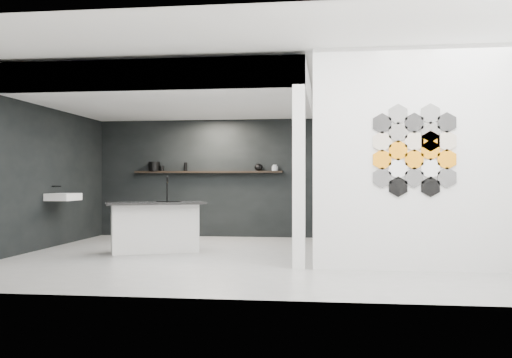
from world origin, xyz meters
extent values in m
cube|color=gray|center=(0.00, 0.00, -0.01)|extent=(7.00, 6.00, 0.01)
cube|color=silver|center=(2.23, -1.00, 1.40)|extent=(2.45, 0.15, 2.80)
cube|color=black|center=(-1.30, 2.97, 1.18)|extent=(4.40, 0.04, 2.35)
cube|color=black|center=(-3.47, 1.00, 1.18)|extent=(0.04, 4.00, 2.35)
cube|color=silver|center=(-1.30, 1.00, 2.55)|extent=(4.40, 4.00, 0.40)
cube|color=silver|center=(0.82, -1.00, 1.18)|extent=(0.16, 0.16, 2.35)
cube|color=silver|center=(-1.30, -0.92, 2.55)|extent=(4.40, 0.16, 0.40)
cube|color=silver|center=(-3.24, 0.80, 0.85)|extent=(0.40, 0.60, 0.12)
cube|color=black|center=(-1.20, 2.87, 1.30)|extent=(3.00, 0.15, 0.04)
cube|color=silver|center=(-1.51, 0.36, 0.38)|extent=(1.40, 0.98, 0.76)
cube|color=black|center=(-1.48, 0.29, 0.78)|extent=(1.64, 1.21, 0.04)
cube|color=black|center=(-1.33, 0.49, 0.79)|extent=(0.50, 0.47, 0.01)
cylinder|color=black|center=(-1.40, 0.65, 0.97)|extent=(0.03, 0.03, 0.35)
torus|color=black|center=(-1.38, 0.60, 1.15)|extent=(0.07, 0.12, 0.12)
cylinder|color=black|center=(-2.31, 2.87, 1.41)|extent=(0.27, 0.27, 0.18)
ellipsoid|color=black|center=(-0.17, 2.87, 1.39)|extent=(0.21, 0.21, 0.14)
cylinder|color=gray|center=(0.15, 2.87, 1.36)|extent=(0.15, 0.15, 0.09)
cylinder|color=gray|center=(0.15, 2.87, 1.38)|extent=(0.11, 0.11, 0.12)
cylinder|color=black|center=(-1.65, 2.87, 1.40)|extent=(0.07, 0.07, 0.17)
cylinder|color=black|center=(-2.15, 2.87, 1.37)|extent=(0.09, 0.09, 0.11)
cylinder|color=black|center=(1.86, -1.09, 1.16)|extent=(0.26, 0.02, 0.26)
cylinder|color=orange|center=(1.86, -1.09, 1.39)|extent=(0.26, 0.02, 0.26)
cylinder|color=beige|center=(1.86, -1.09, 1.61)|extent=(0.26, 0.02, 0.26)
cylinder|color=#2D2D2D|center=(1.86, -1.09, 1.84)|extent=(0.26, 0.02, 0.26)
cylinder|color=black|center=(2.06, -1.09, 1.05)|extent=(0.26, 0.02, 0.26)
cylinder|color=white|center=(2.06, -1.09, 1.27)|extent=(0.26, 0.02, 0.26)
cylinder|color=orange|center=(2.06, -1.09, 1.50)|extent=(0.26, 0.02, 0.26)
cylinder|color=#66635E|center=(2.06, -1.09, 1.73)|extent=(0.26, 0.02, 0.26)
cylinder|color=silver|center=(2.06, -1.09, 1.95)|extent=(0.26, 0.02, 0.26)
cylinder|color=black|center=(2.25, -1.09, 1.16)|extent=(0.26, 0.02, 0.26)
cylinder|color=orange|center=(2.25, -1.09, 1.39)|extent=(0.26, 0.02, 0.26)
cylinder|color=beige|center=(2.25, -1.09, 1.61)|extent=(0.26, 0.02, 0.26)
cylinder|color=#2D2D2D|center=(2.25, -1.09, 1.84)|extent=(0.26, 0.02, 0.26)
cylinder|color=black|center=(2.44, -1.09, 1.05)|extent=(0.26, 0.02, 0.26)
cylinder|color=white|center=(2.44, -1.09, 1.27)|extent=(0.26, 0.02, 0.26)
cylinder|color=orange|center=(2.44, -1.09, 1.50)|extent=(0.26, 0.02, 0.26)
cylinder|color=#66635E|center=(2.44, -1.09, 1.73)|extent=(0.26, 0.02, 0.26)
cylinder|color=silver|center=(2.44, -1.09, 1.95)|extent=(0.26, 0.02, 0.26)
cylinder|color=black|center=(2.64, -1.09, 1.16)|extent=(0.26, 0.02, 0.26)
cylinder|color=orange|center=(2.64, -1.09, 1.39)|extent=(0.26, 0.02, 0.26)
cylinder|color=beige|center=(2.64, -1.09, 1.61)|extent=(0.26, 0.02, 0.26)
cylinder|color=#2D2D2D|center=(2.64, -1.09, 1.84)|extent=(0.26, 0.02, 0.26)
cylinder|color=orange|center=(2.44, -1.09, 1.61)|extent=(0.26, 0.02, 0.26)
camera|label=1|loc=(1.19, -8.32, 1.12)|focal=40.00mm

